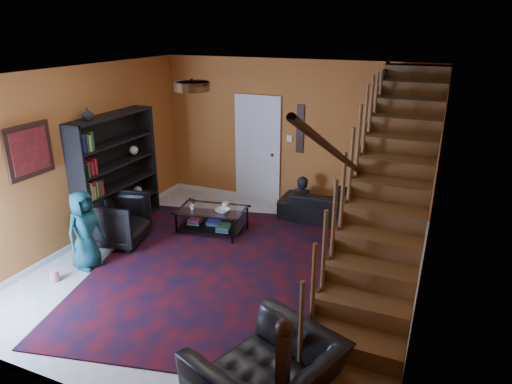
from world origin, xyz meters
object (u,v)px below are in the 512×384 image
bookshelf (117,175)px  armchair_right (267,383)px  armchair_left (117,220)px  coffee_table (212,219)px  sofa (332,207)px

bookshelf → armchair_right: bookshelf is taller
armchair_left → coffee_table: 1.56m
bookshelf → sofa: bearing=27.0°
bookshelf → armchair_right: (3.90, -2.85, -0.57)m
armchair_left → sofa: bearing=-67.4°
sofa → armchair_right: 4.59m
sofa → armchair_left: 3.72m
sofa → coffee_table: bearing=34.7°
sofa → armchair_right: (0.57, -4.55, 0.12)m
armchair_right → coffee_table: (-2.34, 3.29, -0.14)m
bookshelf → armchair_left: bookshelf is taller
sofa → coffee_table: sofa is taller
bookshelf → sofa: size_ratio=1.08×
armchair_right → coffee_table: size_ratio=0.98×
sofa → coffee_table: 2.17m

